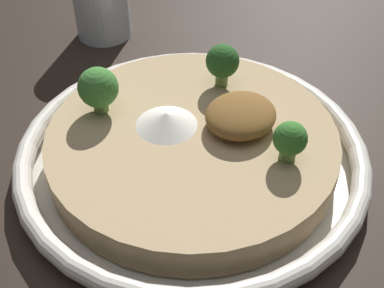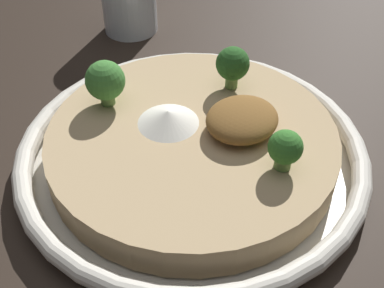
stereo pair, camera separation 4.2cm
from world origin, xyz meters
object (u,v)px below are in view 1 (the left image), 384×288
(risotto_bowl, at_px, (192,148))
(broccoli_back_left, at_px, (98,88))
(broccoli_front_right, at_px, (290,140))
(broccoli_right, at_px, (222,62))

(risotto_bowl, relative_size, broccoli_back_left, 7.20)
(broccoli_back_left, bearing_deg, broccoli_front_right, -76.99)
(broccoli_back_left, height_order, broccoli_right, broccoli_back_left)
(risotto_bowl, relative_size, broccoli_front_right, 8.93)
(risotto_bowl, distance_m, broccoli_back_left, 0.10)
(risotto_bowl, height_order, broccoli_front_right, broccoli_front_right)
(broccoli_front_right, relative_size, broccoli_right, 0.83)
(broccoli_front_right, xyz_separation_m, broccoli_back_left, (-0.04, 0.17, 0.00))
(broccoli_back_left, distance_m, broccoli_right, 0.12)
(broccoli_back_left, xyz_separation_m, broccoli_right, (0.10, -0.07, 0.00))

